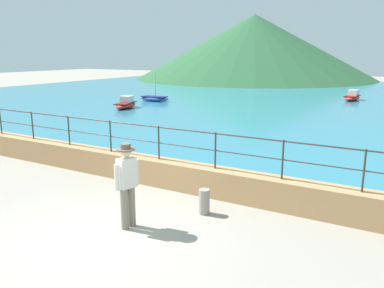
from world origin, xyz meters
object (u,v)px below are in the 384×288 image
Objects in this scene: boat_1 at (352,97)px; boat_2 at (154,98)px; person_walking at (127,182)px; boat_0 at (126,104)px; bollard at (204,202)px.

boat_2 is at bearing -147.76° from boat_1.
person_walking reaches higher than boat_0.
bollard is (1.00, 1.38, -0.70)m from person_walking.
boat_0 is at bearing 135.24° from bollard.
boat_1 is 14.53m from boat_2.
bollard is 0.24× the size of boat_2.
bollard is at bearing -89.02° from boat_1.
boat_2 is (-12.70, 15.92, -0.02)m from bollard.
boat_2 is at bearing 98.37° from boat_0.
bollard is 20.36m from boat_2.
boat_2 is at bearing 128.58° from bollard.
person_walking is 20.90m from boat_2.
boat_2 is (-12.29, -7.75, -0.06)m from boat_1.
person_walking is at bearing -125.76° from bollard.
boat_0 is at bearing 129.69° from person_walking.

